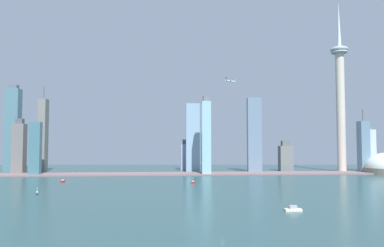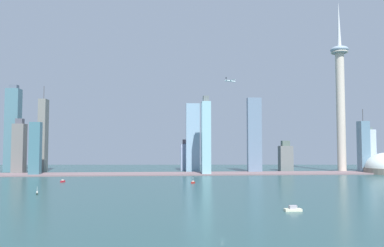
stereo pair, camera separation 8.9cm
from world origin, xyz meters
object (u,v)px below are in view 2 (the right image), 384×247
boat_3 (293,209)px  boat_5 (193,182)px  skyscraper_4 (206,137)px  skyscraper_7 (364,147)px  observation_tower (340,91)px  skyscraper_3 (186,156)px  skyscraper_9 (254,135)px  boat_0 (63,181)px  skyscraper_1 (19,148)px  airplane (230,81)px  skyscraper_5 (35,149)px  skyscraper_6 (368,150)px  skyscraper_8 (286,157)px  boat_4 (37,193)px  skyscraper_10 (43,135)px  skyscraper_2 (13,129)px  skyscraper_0 (193,138)px

boat_3 → boat_5: size_ratio=1.55×
skyscraper_4 → skyscraper_7: size_ratio=1.16×
observation_tower → skyscraper_3: size_ratio=5.37×
skyscraper_9 → boat_0: (-330.52, -159.04, -73.38)m
boat_3 → skyscraper_1: bearing=-47.2°
boat_3 → skyscraper_9: bearing=-99.7°
skyscraper_7 → airplane: airplane is taller
skyscraper_5 → skyscraper_9: skyscraper_9 is taller
skyscraper_3 → skyscraper_4: bearing=-73.7°
observation_tower → boat_5: (-321.87, -196.79, -165.80)m
skyscraper_7 → boat_5: skyscraper_7 is taller
skyscraper_5 → skyscraper_6: bearing=4.5°
skyscraper_1 → skyscraper_7: size_ratio=0.84×
skyscraper_3 → skyscraper_8: skyscraper_3 is taller
boat_3 → boat_5: bearing=-73.2°
skyscraper_8 → boat_4: skyscraper_8 is taller
skyscraper_6 → airplane: size_ratio=3.94×
skyscraper_8 → skyscraper_9: 95.12m
skyscraper_10 → boat_5: size_ratio=18.71×
boat_0 → boat_4: (8.66, -134.40, -0.07)m
skyscraper_1 → boat_5: 377.82m
observation_tower → skyscraper_10: (-610.60, 32.43, -93.06)m
skyscraper_6 → skyscraper_8: bearing=173.7°
observation_tower → skyscraper_8: size_ratio=5.59×
boat_3 → skyscraper_2: bearing=-48.4°
skyscraper_1 → skyscraper_6: bearing=1.0°
observation_tower → boat_0: size_ratio=42.29×
skyscraper_5 → airplane: airplane is taller
skyscraper_0 → skyscraper_6: skyscraper_0 is taller
skyscraper_10 → skyscraper_8: bearing=-0.6°
skyscraper_1 → skyscraper_5: bearing=-42.5°
skyscraper_5 → skyscraper_10: (-12.08, 76.44, 25.77)m
observation_tower → skyscraper_7: size_ratio=2.83×
skyscraper_0 → boat_0: 290.31m
skyscraper_7 → boat_0: size_ratio=14.97×
skyscraper_10 → boat_5: bearing=-38.4°
skyscraper_9 → airplane: airplane is taller
skyscraper_5 → skyscraper_7: 630.78m
skyscraper_6 → boat_3: (-315.05, -429.30, -42.58)m
skyscraper_5 → skyscraper_9: (414.18, 36.24, 26.48)m
skyscraper_7 → skyscraper_0: bearing=171.7°
observation_tower → airplane: 250.08m
airplane → skyscraper_6: bearing=-20.6°
skyscraper_0 → boat_3: size_ratio=9.70×
airplane → skyscraper_0: bearing=93.3°
skyscraper_6 → skyscraper_7: bearing=-130.0°
skyscraper_6 → skyscraper_10: size_ratio=0.52×
skyscraper_5 → skyscraper_8: (489.52, 71.37, -19.75)m
boat_5 → skyscraper_8: bearing=-8.6°
skyscraper_5 → skyscraper_10: size_ratio=0.55×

